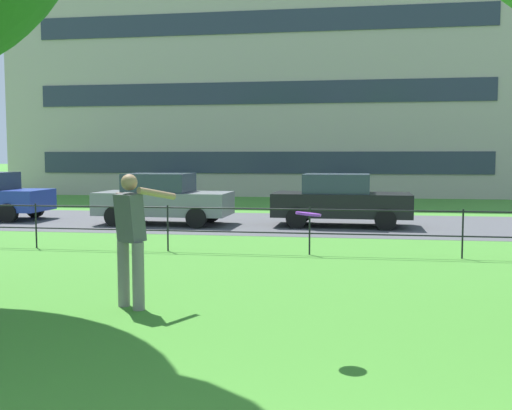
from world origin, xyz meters
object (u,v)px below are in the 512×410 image
Objects in this scene: apartment_building_background at (274,44)px; frisbee at (308,214)px; car_grey_far_right at (163,199)px; car_black_right at (340,200)px; person_thrower at (131,236)px.

frisbee is at bearing -82.22° from apartment_building_background.
frisbee is at bearing -64.97° from car_grey_far_right.
person_thrower is at bearing -105.19° from car_black_right.
car_grey_far_right is at bearing 105.34° from person_thrower.
person_thrower is 0.45× the size of car_black_right.
car_grey_far_right and car_black_right have the same top height.
car_black_right reaches higher than frisbee.
car_black_right is (5.31, 0.34, 0.00)m from car_grey_far_right.
car_grey_far_right is (-5.09, 10.91, -0.67)m from frisbee.
person_thrower is 9.91m from car_grey_far_right.
apartment_building_background is at bearing 93.26° from person_thrower.
person_thrower is 4.93× the size of frisbee.
car_black_right is (0.21, 11.24, -0.67)m from frisbee.
frisbee is 12.05m from car_grey_far_right.
person_thrower is at bearing -74.66° from car_grey_far_right.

